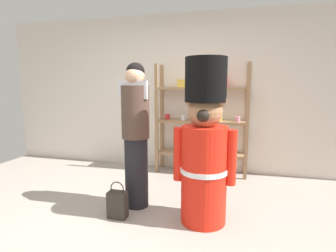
{
  "coord_description": "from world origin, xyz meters",
  "views": [
    {
      "loc": [
        1.03,
        -2.32,
        1.44
      ],
      "look_at": [
        0.28,
        0.46,
        1.0
      ],
      "focal_mm": 28.73,
      "sensor_mm": 36.0,
      "label": 1
    }
  ],
  "objects_px": {
    "merchandise_shelf": "(202,119)",
    "shopping_bag": "(118,204)",
    "person_shopper": "(136,132)",
    "teddy_bear_guard": "(204,148)"
  },
  "relations": [
    {
      "from": "merchandise_shelf",
      "to": "shopping_bag",
      "type": "distance_m",
      "value": 2.03
    },
    {
      "from": "merchandise_shelf",
      "to": "person_shopper",
      "type": "height_order",
      "value": "merchandise_shelf"
    },
    {
      "from": "teddy_bear_guard",
      "to": "person_shopper",
      "type": "height_order",
      "value": "teddy_bear_guard"
    },
    {
      "from": "teddy_bear_guard",
      "to": "person_shopper",
      "type": "distance_m",
      "value": 0.84
    },
    {
      "from": "person_shopper",
      "to": "shopping_bag",
      "type": "xyz_separation_m",
      "value": [
        -0.09,
        -0.33,
        -0.74
      ]
    },
    {
      "from": "merchandise_shelf",
      "to": "shopping_bag",
      "type": "height_order",
      "value": "merchandise_shelf"
    },
    {
      "from": "merchandise_shelf",
      "to": "teddy_bear_guard",
      "type": "bearing_deg",
      "value": -80.99
    },
    {
      "from": "teddy_bear_guard",
      "to": "shopping_bag",
      "type": "relative_size",
      "value": 4.17
    },
    {
      "from": "merchandise_shelf",
      "to": "teddy_bear_guard",
      "type": "height_order",
      "value": "merchandise_shelf"
    },
    {
      "from": "merchandise_shelf",
      "to": "shopping_bag",
      "type": "relative_size",
      "value": 4.32
    }
  ]
}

